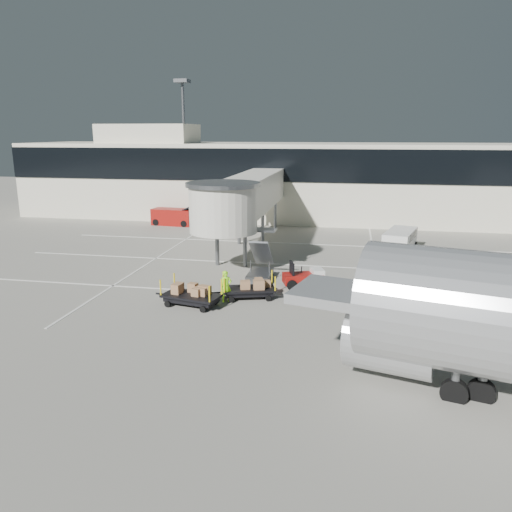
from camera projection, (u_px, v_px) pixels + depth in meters
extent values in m
plane|color=#A09C8F|center=(269.00, 307.00, 26.76)|extent=(140.00, 140.00, 0.00)
cube|color=silver|center=(274.00, 295.00, 28.67)|extent=(40.00, 0.15, 0.02)
cube|color=silver|center=(289.00, 265.00, 35.34)|extent=(40.00, 0.15, 0.02)
cube|color=silver|center=(300.00, 244.00, 42.01)|extent=(40.00, 0.15, 0.02)
cube|color=silver|center=(376.00, 265.00, 35.21)|extent=(0.15, 30.00, 0.02)
cube|color=silver|center=(161.00, 255.00, 38.11)|extent=(0.15, 30.00, 0.02)
cube|color=beige|center=(314.00, 181.00, 54.40)|extent=(64.00, 12.00, 8.00)
cube|color=black|center=(309.00, 166.00, 48.15)|extent=(64.00, 0.12, 3.20)
cube|color=beige|center=(149.00, 134.00, 54.56)|extent=(10.00, 6.00, 2.00)
cylinder|color=slate|center=(184.00, 146.00, 60.28)|extent=(0.36, 0.36, 15.00)
cube|color=slate|center=(182.00, 81.00, 58.48)|extent=(1.60, 1.60, 0.40)
cube|color=beige|center=(251.00, 193.00, 40.76)|extent=(3.00, 18.00, 2.80)
cylinder|color=beige|center=(223.00, 209.00, 32.17)|extent=(4.40, 4.40, 3.00)
cylinder|color=slate|center=(223.00, 184.00, 31.79)|extent=(4.80, 4.80, 0.25)
cylinder|color=slate|center=(217.00, 245.00, 34.95)|extent=(0.28, 0.28, 2.90)
cylinder|color=slate|center=(245.00, 246.00, 34.58)|extent=(0.28, 0.28, 2.90)
cylinder|color=slate|center=(239.00, 227.00, 41.62)|extent=(0.28, 0.28, 2.90)
cylinder|color=slate|center=(263.00, 228.00, 41.26)|extent=(0.28, 0.28, 2.90)
cylinder|color=slate|center=(255.00, 214.00, 48.30)|extent=(0.28, 0.28, 2.90)
cylinder|color=slate|center=(275.00, 215.00, 47.93)|extent=(0.28, 0.28, 2.90)
cube|color=slate|center=(260.00, 276.00, 31.72)|extent=(1.40, 2.60, 0.50)
cube|color=slate|center=(262.00, 253.00, 31.97)|extent=(1.20, 2.60, 2.06)
cube|color=slate|center=(265.00, 230.00, 33.00)|extent=(1.40, 1.20, 0.12)
cube|color=maroon|center=(303.00, 278.00, 30.18)|extent=(2.59, 1.82, 0.59)
cube|color=silver|center=(317.00, 271.00, 30.20)|extent=(0.99, 1.24, 0.34)
cube|color=black|center=(292.00, 269.00, 29.95)|extent=(0.42, 0.97, 0.88)
cylinder|color=black|center=(292.00, 285.00, 29.52)|extent=(0.67, 0.43, 0.63)
cylinder|color=black|center=(288.00, 279.00, 30.75)|extent=(0.67, 0.43, 0.63)
cylinder|color=black|center=(318.00, 284.00, 29.72)|extent=(0.67, 0.43, 0.63)
cylinder|color=black|center=(313.00, 278.00, 30.95)|extent=(0.67, 0.43, 0.63)
cube|color=black|center=(411.00, 268.00, 32.09)|extent=(3.73, 2.66, 0.13)
cube|color=black|center=(411.00, 271.00, 32.14)|extent=(3.33, 2.32, 0.28)
cube|color=black|center=(380.00, 272.00, 31.86)|extent=(0.77, 0.33, 0.09)
cylinder|color=black|center=(398.00, 279.00, 31.31)|extent=(0.41, 0.27, 0.38)
cylinder|color=black|center=(388.00, 272.00, 32.77)|extent=(0.41, 0.27, 0.38)
cylinder|color=black|center=(433.00, 277.00, 31.62)|extent=(0.41, 0.27, 0.38)
cylinder|color=black|center=(422.00, 271.00, 33.08)|extent=(0.41, 0.27, 0.38)
cylinder|color=black|center=(392.00, 265.00, 31.03)|extent=(0.08, 0.08, 1.01)
cylinder|color=black|center=(383.00, 259.00, 32.49)|extent=(0.08, 0.08, 1.01)
cylinder|color=black|center=(441.00, 263.00, 31.45)|extent=(0.08, 0.08, 1.01)
cylinder|color=black|center=(430.00, 257.00, 32.91)|extent=(0.08, 0.08, 1.01)
cube|color=maroon|center=(410.00, 262.00, 32.38)|extent=(0.54, 0.53, 0.45)
cube|color=maroon|center=(405.00, 265.00, 31.73)|extent=(0.63, 0.58, 0.46)
cube|color=#141740|center=(399.00, 263.00, 32.45)|extent=(0.52, 0.51, 0.37)
cube|color=#8F7A4E|center=(392.00, 263.00, 32.23)|extent=(0.55, 0.45, 0.49)
cube|color=maroon|center=(405.00, 264.00, 32.00)|extent=(0.66, 0.53, 0.43)
cube|color=#4F4E53|center=(404.00, 264.00, 32.14)|extent=(0.55, 0.53, 0.42)
cube|color=maroon|center=(398.00, 263.00, 32.13)|extent=(0.53, 0.48, 0.46)
cube|color=maroon|center=(411.00, 265.00, 31.84)|extent=(0.67, 0.47, 0.47)
cube|color=#4F4E53|center=(422.00, 266.00, 31.59)|extent=(0.64, 0.50, 0.45)
cube|color=#4F4E53|center=(410.00, 266.00, 31.56)|extent=(0.57, 0.53, 0.47)
cube|color=maroon|center=(406.00, 262.00, 32.48)|extent=(0.61, 0.44, 0.44)
cube|color=black|center=(249.00, 289.00, 28.11)|extent=(3.23, 2.26, 0.12)
cube|color=black|center=(249.00, 292.00, 28.15)|extent=(2.89, 1.96, 0.24)
cube|color=black|center=(217.00, 293.00, 27.96)|extent=(0.68, 0.27, 0.08)
cylinder|color=black|center=(231.00, 300.00, 27.46)|extent=(0.36, 0.23, 0.33)
cylinder|color=black|center=(230.00, 292.00, 28.73)|extent=(0.36, 0.23, 0.33)
cylinder|color=black|center=(268.00, 298.00, 27.67)|extent=(0.36, 0.23, 0.33)
cylinder|color=black|center=(265.00, 291.00, 28.95)|extent=(0.36, 0.23, 0.33)
cylinder|color=yellow|center=(224.00, 286.00, 27.22)|extent=(0.07, 0.07, 0.88)
cylinder|color=yellow|center=(223.00, 279.00, 28.50)|extent=(0.07, 0.07, 0.88)
cylinder|color=yellow|center=(275.00, 284.00, 27.52)|extent=(0.07, 0.07, 0.88)
cylinder|color=yellow|center=(272.00, 277.00, 28.79)|extent=(0.07, 0.07, 0.88)
cube|color=#A67650|center=(267.00, 285.00, 27.96)|extent=(0.69, 0.56, 0.40)
cube|color=#A67650|center=(246.00, 284.00, 28.10)|extent=(0.67, 0.61, 0.49)
cube|color=#A67650|center=(259.00, 282.00, 28.32)|extent=(0.61, 0.49, 0.48)
cube|color=#A67650|center=(266.00, 285.00, 27.77)|extent=(0.67, 0.59, 0.51)
cube|color=#A67650|center=(258.00, 282.00, 28.51)|extent=(0.72, 0.59, 0.36)
cube|color=black|center=(191.00, 296.00, 26.87)|extent=(3.33, 2.14, 0.12)
cube|color=black|center=(191.00, 299.00, 26.92)|extent=(2.98, 1.85, 0.26)
cube|color=black|center=(162.00, 294.00, 27.62)|extent=(0.72, 0.23, 0.08)
cylinder|color=black|center=(168.00, 304.00, 26.75)|extent=(0.37, 0.21, 0.35)
cylinder|color=black|center=(181.00, 296.00, 27.99)|extent=(0.37, 0.21, 0.35)
cylinder|color=black|center=(203.00, 309.00, 25.94)|extent=(0.37, 0.21, 0.35)
cylinder|color=black|center=(215.00, 301.00, 27.18)|extent=(0.37, 0.21, 0.35)
cylinder|color=yellow|center=(161.00, 288.00, 26.69)|extent=(0.07, 0.07, 0.92)
cylinder|color=yellow|center=(174.00, 281.00, 27.93)|extent=(0.07, 0.07, 0.92)
cylinder|color=yellow|center=(209.00, 295.00, 25.59)|extent=(0.07, 0.07, 0.92)
cylinder|color=yellow|center=(221.00, 287.00, 26.83)|extent=(0.07, 0.07, 0.92)
cube|color=#A67650|center=(190.00, 287.00, 27.32)|extent=(0.64, 0.50, 0.52)
cube|color=#A67650|center=(199.00, 290.00, 27.05)|extent=(0.72, 0.59, 0.36)
cube|color=#A67650|center=(188.00, 291.00, 26.80)|extent=(0.57, 0.64, 0.39)
cube|color=#A67650|center=(178.00, 291.00, 26.85)|extent=(0.54, 0.51, 0.43)
cube|color=#A67650|center=(199.00, 294.00, 26.11)|extent=(0.56, 0.59, 0.54)
cube|color=#A67650|center=(178.00, 288.00, 27.40)|extent=(0.69, 0.55, 0.39)
cube|color=#A67650|center=(201.00, 292.00, 26.55)|extent=(0.55, 0.56, 0.50)
imported|color=#8AEA18|center=(226.00, 286.00, 27.44)|extent=(0.77, 0.68, 1.77)
cube|color=silver|center=(400.00, 240.00, 38.70)|extent=(3.05, 4.96, 1.49)
cube|color=silver|center=(405.00, 239.00, 40.57)|extent=(1.86, 0.99, 0.87)
cube|color=black|center=(401.00, 235.00, 38.77)|extent=(2.60, 3.29, 0.60)
cylinder|color=black|center=(383.00, 251.00, 37.92)|extent=(0.40, 0.69, 0.65)
cylinder|color=black|center=(408.00, 254.00, 37.13)|extent=(0.40, 0.69, 0.65)
cylinder|color=black|center=(392.00, 244.00, 40.60)|extent=(0.40, 0.69, 0.65)
cylinder|color=black|center=(415.00, 246.00, 39.81)|extent=(0.40, 0.69, 0.65)
cube|color=maroon|center=(173.00, 217.00, 50.45)|extent=(4.30, 2.13, 1.64)
cube|color=black|center=(190.00, 207.00, 49.69)|extent=(1.19, 1.62, 0.58)
cylinder|color=black|center=(156.00, 222.00, 50.26)|extent=(0.68, 0.33, 0.66)
cylinder|color=black|center=(163.00, 220.00, 51.69)|extent=(0.68, 0.33, 0.66)
cylinder|color=black|center=(184.00, 224.00, 49.44)|extent=(0.68, 0.33, 0.66)
cylinder|color=black|center=(190.00, 221.00, 50.86)|extent=(0.68, 0.33, 0.66)
cube|color=#BABCBF|center=(440.00, 308.00, 17.37)|extent=(10.99, 5.62, 0.37)
cylinder|color=#BABCBF|center=(391.00, 341.00, 18.41)|extent=(3.70, 3.18, 2.44)
cube|color=#BABCBF|center=(393.00, 316.00, 18.18)|extent=(0.89, 0.48, 1.16)
cylinder|color=slate|center=(482.00, 385.00, 17.32)|extent=(0.32, 0.32, 1.16)
cylinder|color=black|center=(481.00, 392.00, 17.38)|extent=(1.01, 0.57, 0.95)
cylinder|color=slate|center=(456.00, 378.00, 17.24)|extent=(0.30, 0.30, 1.69)
cylinder|color=black|center=(454.00, 392.00, 17.37)|extent=(1.01, 0.57, 0.95)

